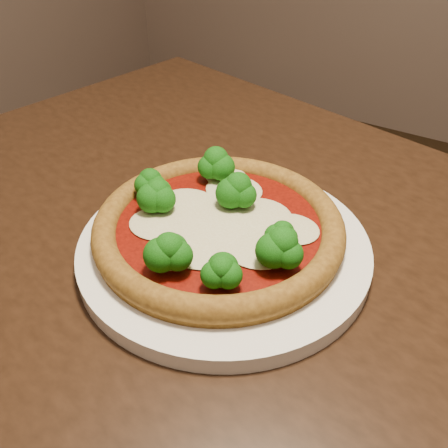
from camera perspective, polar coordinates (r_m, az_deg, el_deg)
The scene contains 3 objects.
dining_table at distance 0.59m, azimuth 6.44°, elevation -14.00°, with size 1.27×0.95×0.75m.
plate at distance 0.53m, azimuth -0.00°, elevation -2.68°, with size 0.30×0.30×0.02m, color white.
pizza at distance 0.52m, azimuth -0.64°, elevation 0.12°, with size 0.26×0.26×0.06m.
Camera 1 is at (-0.07, -0.28, 1.10)m, focal length 40.00 mm.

